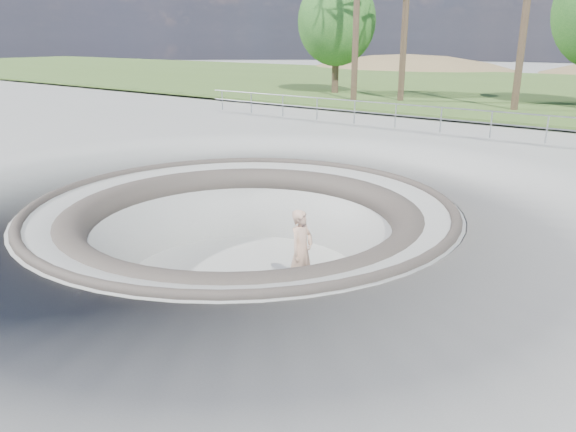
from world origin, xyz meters
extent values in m
plane|color=#9B9B96|center=(0.00, 0.00, 0.00)|extent=(180.00, 180.00, 0.00)
torus|color=#9B9B96|center=(0.00, 0.00, -2.00)|extent=(14.00, 14.00, 4.00)
cylinder|color=#9B9B96|center=(0.00, 0.00, -1.95)|extent=(6.60, 6.60, 0.10)
torus|color=#453E37|center=(0.00, 0.00, -0.02)|extent=(10.24, 10.24, 0.24)
torus|color=#453E37|center=(0.00, 0.00, -0.45)|extent=(8.91, 8.91, 0.81)
cube|color=#405C25|center=(0.00, 34.00, 0.22)|extent=(180.00, 36.00, 0.12)
ellipsoid|color=brown|center=(-22.00, 55.00, -6.44)|extent=(50.40, 36.00, 23.40)
cylinder|color=gray|center=(0.00, 12.00, 1.17)|extent=(25.00, 0.05, 0.05)
cylinder|color=gray|center=(0.00, 12.00, 0.72)|extent=(25.00, 0.05, 0.05)
cube|color=olive|center=(1.69, 0.12, -1.83)|extent=(0.78, 0.25, 0.02)
cylinder|color=#A3A4A8|center=(1.69, 0.12, -1.86)|extent=(0.04, 0.16, 0.03)
cylinder|color=#A3A4A8|center=(1.69, 0.12, -1.86)|extent=(0.04, 0.16, 0.03)
cylinder|color=beige|center=(1.69, 0.12, -1.87)|extent=(0.06, 0.03, 0.06)
cylinder|color=beige|center=(1.69, 0.12, -1.87)|extent=(0.06, 0.03, 0.06)
cylinder|color=beige|center=(1.69, 0.12, -1.87)|extent=(0.06, 0.03, 0.06)
cylinder|color=beige|center=(1.69, 0.12, -1.87)|extent=(0.06, 0.03, 0.06)
imported|color=tan|center=(1.69, 0.12, -0.84)|extent=(0.47, 0.71, 1.96)
cylinder|color=brown|center=(-8.46, 19.43, 4.78)|extent=(0.36, 0.36, 9.21)
cylinder|color=brown|center=(-6.17, 20.94, 4.32)|extent=(0.36, 0.36, 8.30)
cylinder|color=brown|center=(-11.78, 22.59, 2.32)|extent=(0.44, 0.44, 4.30)
ellipsoid|color=#1D561D|center=(-11.78, 22.59, 4.78)|extent=(5.14, 4.67, 5.61)
camera|label=1|loc=(8.71, -9.68, 3.88)|focal=35.00mm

